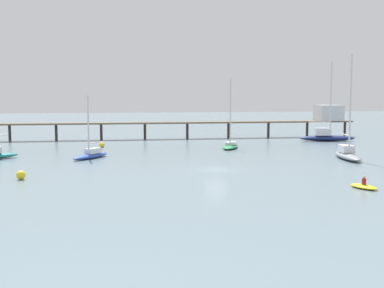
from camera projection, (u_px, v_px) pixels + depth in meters
name	position (u px, v px, depth m)	size (l,w,h in m)	color
ground_plane	(216.00, 169.00, 53.65)	(400.00, 400.00, 0.00)	slate
pier	(246.00, 118.00, 95.32)	(75.74, 5.09, 6.39)	brown
sailboat_blue	(91.00, 154.00, 63.36)	(5.37, 6.40, 8.23)	#2D4CB7
sailboat_navy	(326.00, 136.00, 88.32)	(10.20, 4.62, 14.44)	navy
sailboat_green	(230.00, 144.00, 75.88)	(4.82, 7.46, 10.96)	#287F4C
sailboat_gray	(348.00, 153.00, 62.56)	(3.77, 8.82, 13.39)	gray
dinghy_yellow	(364.00, 186.00, 42.43)	(2.04, 3.05, 1.14)	yellow
mooring_buoy_far	(21.00, 175.00, 47.04)	(0.89, 0.89, 0.89)	yellow
mooring_buoy_mid	(102.00, 145.00, 76.91)	(0.86, 0.86, 0.86)	yellow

